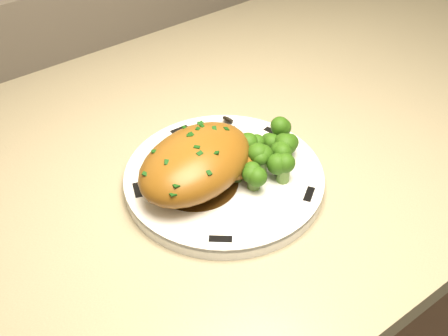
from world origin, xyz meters
TOP-DOWN VIEW (x-y plane):
  - counter at (0.34, 1.67)m, footprint 2.09×0.69m
  - plate at (0.18, 1.59)m, footprint 0.31×0.31m
  - rim_accent_0 at (0.19, 1.69)m, footprint 0.03×0.01m
  - rim_accent_1 at (0.08, 1.62)m, footprint 0.02×0.03m
  - rim_accent_2 at (0.12, 1.50)m, footprint 0.03×0.02m
  - rim_accent_3 at (0.24, 1.50)m, footprint 0.03×0.02m
  - rim_accent_4 at (0.29, 1.61)m, footprint 0.02×0.03m
  - gravy_pool at (0.15, 1.59)m, footprint 0.10×0.10m
  - chicken_breast at (0.15, 1.59)m, footprint 0.18×0.14m
  - mushroom_pile at (0.21, 1.64)m, footprint 0.07×0.05m
  - broccoli_florets at (0.23, 1.57)m, footprint 0.11×0.08m

SIDE VIEW (x-z plane):
  - counter at x=0.34m, z-range -0.06..0.97m
  - plate at x=0.18m, z-range 0.90..0.92m
  - rim_accent_0 at x=0.19m, z-range 0.92..0.92m
  - rim_accent_1 at x=0.08m, z-range 0.92..0.92m
  - rim_accent_2 at x=0.12m, z-range 0.92..0.92m
  - rim_accent_3 at x=0.24m, z-range 0.92..0.92m
  - rim_accent_4 at x=0.29m, z-range 0.92..0.92m
  - gravy_pool at x=0.15m, z-range 0.92..0.92m
  - mushroom_pile at x=0.21m, z-range 0.91..0.93m
  - broccoli_florets at x=0.23m, z-range 0.92..0.96m
  - chicken_breast at x=0.15m, z-range 0.92..0.98m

